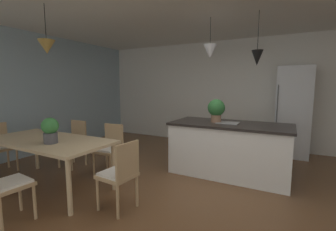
{
  "coord_description": "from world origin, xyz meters",
  "views": [
    {
      "loc": [
        0.97,
        -2.81,
        1.53
      ],
      "look_at": [
        -0.8,
        0.53,
        1.05
      ],
      "focal_mm": 24.5,
      "sensor_mm": 36.0,
      "label": 1
    }
  ],
  "objects_px": {
    "chair_near_right": "(4,183)",
    "refrigerator": "(293,112)",
    "chair_kitchen_end": "(120,173)",
    "chair_far_right": "(110,148)",
    "dining_table": "(48,144)",
    "potted_plant_on_island": "(216,109)",
    "potted_plant_on_table": "(50,129)",
    "kitchen_island": "(229,148)",
    "chair_far_left": "(74,142)",
    "chair_window_end": "(0,146)"
  },
  "relations": [
    {
      "from": "kitchen_island",
      "to": "potted_plant_on_island",
      "type": "xyz_separation_m",
      "value": [
        -0.25,
        0.0,
        0.67
      ]
    },
    {
      "from": "kitchen_island",
      "to": "potted_plant_on_island",
      "type": "relative_size",
      "value": 4.89
    },
    {
      "from": "dining_table",
      "to": "chair_kitchen_end",
      "type": "relative_size",
      "value": 2.31
    },
    {
      "from": "dining_table",
      "to": "kitchen_island",
      "type": "xyz_separation_m",
      "value": [
        2.28,
        1.82,
        -0.22
      ]
    },
    {
      "from": "kitchen_island",
      "to": "potted_plant_on_island",
      "type": "height_order",
      "value": "potted_plant_on_island"
    },
    {
      "from": "dining_table",
      "to": "refrigerator",
      "type": "distance_m",
      "value": 4.82
    },
    {
      "from": "kitchen_island",
      "to": "refrigerator",
      "type": "xyz_separation_m",
      "value": [
        0.96,
        1.74,
        0.52
      ]
    },
    {
      "from": "dining_table",
      "to": "potted_plant_on_table",
      "type": "height_order",
      "value": "potted_plant_on_table"
    },
    {
      "from": "dining_table",
      "to": "kitchen_island",
      "type": "height_order",
      "value": "kitchen_island"
    },
    {
      "from": "chair_near_right",
      "to": "refrigerator",
      "type": "height_order",
      "value": "refrigerator"
    },
    {
      "from": "chair_far_left",
      "to": "potted_plant_on_table",
      "type": "xyz_separation_m",
      "value": [
        0.72,
        -0.96,
        0.46
      ]
    },
    {
      "from": "chair_near_right",
      "to": "potted_plant_on_table",
      "type": "distance_m",
      "value": 0.87
    },
    {
      "from": "dining_table",
      "to": "chair_far_left",
      "type": "xyz_separation_m",
      "value": [
        -0.45,
        0.84,
        -0.21
      ]
    },
    {
      "from": "chair_far_left",
      "to": "potted_plant_on_island",
      "type": "distance_m",
      "value": 2.76
    },
    {
      "from": "kitchen_island",
      "to": "refrigerator",
      "type": "height_order",
      "value": "refrigerator"
    },
    {
      "from": "potted_plant_on_island",
      "to": "chair_window_end",
      "type": "bearing_deg",
      "value": -151.96
    },
    {
      "from": "kitchen_island",
      "to": "refrigerator",
      "type": "relative_size",
      "value": 1.02
    },
    {
      "from": "kitchen_island",
      "to": "potted_plant_on_table",
      "type": "distance_m",
      "value": 2.84
    },
    {
      "from": "chair_kitchen_end",
      "to": "kitchen_island",
      "type": "relative_size",
      "value": 0.44
    },
    {
      "from": "chair_kitchen_end",
      "to": "chair_window_end",
      "type": "distance_m",
      "value": 2.75
    },
    {
      "from": "chair_near_right",
      "to": "potted_plant_on_island",
      "type": "distance_m",
      "value": 3.16
    },
    {
      "from": "chair_far_left",
      "to": "chair_window_end",
      "type": "height_order",
      "value": "same"
    },
    {
      "from": "chair_near_right",
      "to": "refrigerator",
      "type": "xyz_separation_m",
      "value": [
        2.8,
        4.4,
        0.5
      ]
    },
    {
      "from": "potted_plant_on_island",
      "to": "potted_plant_on_table",
      "type": "distance_m",
      "value": 2.64
    },
    {
      "from": "dining_table",
      "to": "chair_far_right",
      "type": "relative_size",
      "value": 2.31
    },
    {
      "from": "chair_kitchen_end",
      "to": "potted_plant_on_table",
      "type": "bearing_deg",
      "value": -173.71
    },
    {
      "from": "refrigerator",
      "to": "chair_kitchen_end",
      "type": "bearing_deg",
      "value": -117.69
    },
    {
      "from": "chair_far_right",
      "to": "potted_plant_on_table",
      "type": "distance_m",
      "value": 1.09
    },
    {
      "from": "chair_near_right",
      "to": "kitchen_island",
      "type": "relative_size",
      "value": 0.44
    },
    {
      "from": "dining_table",
      "to": "potted_plant_on_island",
      "type": "distance_m",
      "value": 2.77
    },
    {
      "from": "chair_near_right",
      "to": "potted_plant_on_table",
      "type": "bearing_deg",
      "value": 104.45
    },
    {
      "from": "chair_far_left",
      "to": "potted_plant_on_island",
      "type": "bearing_deg",
      "value": 21.52
    },
    {
      "from": "kitchen_island",
      "to": "refrigerator",
      "type": "distance_m",
      "value": 2.05
    },
    {
      "from": "chair_far_left",
      "to": "chair_far_right",
      "type": "height_order",
      "value": "same"
    },
    {
      "from": "chair_kitchen_end",
      "to": "chair_far_left",
      "type": "relative_size",
      "value": 1.0
    },
    {
      "from": "dining_table",
      "to": "chair_window_end",
      "type": "bearing_deg",
      "value": 179.87
    },
    {
      "from": "dining_table",
      "to": "chair_far_left",
      "type": "height_order",
      "value": "chair_far_left"
    },
    {
      "from": "chair_kitchen_end",
      "to": "potted_plant_on_table",
      "type": "distance_m",
      "value": 1.21
    },
    {
      "from": "kitchen_island",
      "to": "potted_plant_on_table",
      "type": "bearing_deg",
      "value": -136.06
    },
    {
      "from": "dining_table",
      "to": "chair_near_right",
      "type": "relative_size",
      "value": 2.31
    },
    {
      "from": "chair_far_left",
      "to": "potted_plant_on_island",
      "type": "height_order",
      "value": "potted_plant_on_island"
    },
    {
      "from": "chair_far_left",
      "to": "refrigerator",
      "type": "distance_m",
      "value": 4.62
    },
    {
      "from": "chair_far_right",
      "to": "kitchen_island",
      "type": "relative_size",
      "value": 0.44
    },
    {
      "from": "chair_far_left",
      "to": "refrigerator",
      "type": "height_order",
      "value": "refrigerator"
    },
    {
      "from": "chair_window_end",
      "to": "potted_plant_on_table",
      "type": "relative_size",
      "value": 2.43
    },
    {
      "from": "kitchen_island",
      "to": "potted_plant_on_island",
      "type": "distance_m",
      "value": 0.72
    },
    {
      "from": "chair_kitchen_end",
      "to": "chair_far_right",
      "type": "xyz_separation_m",
      "value": [
        -0.93,
        0.84,
        0.0
      ]
    },
    {
      "from": "chair_far_right",
      "to": "chair_near_right",
      "type": "relative_size",
      "value": 1.0
    },
    {
      "from": "refrigerator",
      "to": "chair_far_right",
      "type": "bearing_deg",
      "value": -135.8
    },
    {
      "from": "dining_table",
      "to": "chair_near_right",
      "type": "height_order",
      "value": "chair_near_right"
    }
  ]
}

